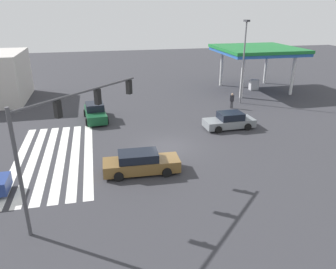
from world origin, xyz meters
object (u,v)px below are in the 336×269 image
Objects in this scene: car_1 at (95,113)px; street_light_pole_a at (244,55)px; pedestrian at (232,100)px; traffic_signal_mast at (68,123)px; car_3 at (229,121)px; car_4 at (141,163)px.

street_light_pole_a is (-2.37, 15.73, 4.45)m from car_1.
car_1 is 2.89× the size of pedestrian.
pedestrian is at bearing -0.54° from traffic_signal_mast.
traffic_signal_mast is at bearing 0.41° from pedestrian.
car_1 is (-14.26, 1.26, -3.99)m from traffic_signal_mast.
car_1 is 1.04× the size of car_3.
pedestrian is (-15.00, 15.28, -3.84)m from traffic_signal_mast.
street_light_pole_a is (-7.19, 4.30, 4.53)m from car_3.
car_4 is 16.60m from pedestrian.
pedestrian reaches higher than car_3.
pedestrian is at bearing -116.78° from car_3.
car_3 is at bearing -30.90° from street_light_pole_a.
car_1 is 16.52m from street_light_pole_a.
pedestrian is at bearing -46.35° from street_light_pole_a.
car_1 reaches higher than car_4.
traffic_signal_mast is at bearing -9.13° from car_1.
pedestrian is (-0.73, 14.02, 0.15)m from car_1.
car_3 is 6.13m from pedestrian.
pedestrian is 0.18× the size of street_light_pole_a.
car_3 is 10.95m from car_4.
street_light_pole_a is at bearing 48.36° from car_4.
traffic_signal_mast is 23.79m from street_light_pole_a.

